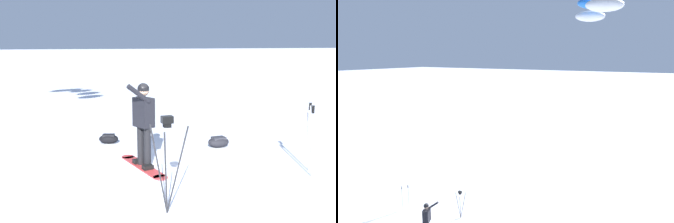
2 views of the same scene
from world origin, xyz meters
TOP-DOWN VIEW (x-y plane):
  - ground_plane at (0.00, 0.00)m, footprint 300.00×300.00m
  - snowboarder at (-0.71, -0.46)m, footprint 0.65×0.61m
  - snowboard at (-0.68, -0.49)m, footprint 1.70×0.59m
  - gear_bag_large at (-1.53, 1.60)m, footprint 0.40×0.54m
  - camera_tripod at (1.43, -0.65)m, footprint 0.57×0.52m
  - gear_bag_small at (-2.67, -0.86)m, footprint 0.43×0.55m
  - ski_poles at (0.65, 2.42)m, footprint 0.38×0.27m

SIDE VIEW (x-z plane):
  - ground_plane at x=0.00m, z-range 0.00..0.00m
  - snowboard at x=-0.68m, z-range -0.03..0.07m
  - gear_bag_small at x=-2.67m, z-range 0.01..0.24m
  - gear_bag_large at x=-1.53m, z-range 0.01..0.25m
  - ski_poles at x=0.65m, z-range 0.20..1.54m
  - camera_tripod at x=1.43m, z-range 0.30..1.76m
  - snowboarder at x=-0.71m, z-range 0.17..1.89m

